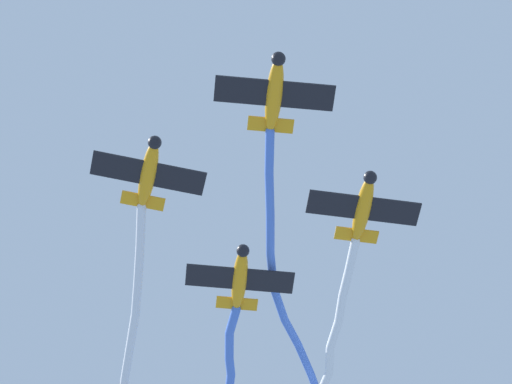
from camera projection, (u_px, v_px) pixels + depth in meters
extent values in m
ellipsoid|color=orange|center=(274.00, 95.00, 68.33)|extent=(4.61, 4.69, 1.12)
sphere|color=black|center=(278.00, 59.00, 66.96)|extent=(1.34, 1.34, 0.95)
ellipsoid|color=#232833|center=(275.00, 83.00, 68.33)|extent=(1.49, 1.50, 0.60)
cube|color=black|center=(275.00, 93.00, 68.10)|extent=(6.99, 6.87, 0.15)
cube|color=orange|center=(271.00, 125.00, 69.61)|extent=(2.95, 2.91, 0.12)
cube|color=black|center=(271.00, 119.00, 70.05)|extent=(0.97, 0.99, 1.54)
cylinder|color=#4C75DB|center=(270.00, 152.00, 70.63)|extent=(2.62, 2.94, 0.81)
cylinder|color=#4C75DB|center=(270.00, 194.00, 72.63)|extent=(2.79, 3.33, 0.90)
cylinder|color=#4C75DB|center=(270.00, 235.00, 74.67)|extent=(2.65, 3.07, 0.84)
cylinder|color=#4C75DB|center=(272.00, 271.00, 76.64)|extent=(2.50, 3.17, 0.96)
cylinder|color=#4C75DB|center=(279.00, 304.00, 78.44)|extent=(1.81, 3.11, 0.67)
cylinder|color=#4C75DB|center=(291.00, 332.00, 80.25)|extent=(1.79, 3.23, 1.38)
cylinder|color=#4C75DB|center=(304.00, 359.00, 82.14)|extent=(1.75, 3.38, 0.77)
sphere|color=#4C75DB|center=(270.00, 132.00, 69.70)|extent=(0.63, 0.63, 0.63)
sphere|color=#4C75DB|center=(269.00, 172.00, 71.56)|extent=(0.63, 0.63, 0.63)
sphere|color=#4C75DB|center=(270.00, 215.00, 73.70)|extent=(0.63, 0.63, 0.63)
sphere|color=#4C75DB|center=(270.00, 253.00, 75.63)|extent=(0.63, 0.63, 0.63)
sphere|color=#4C75DB|center=(274.00, 288.00, 77.64)|extent=(0.63, 0.63, 0.63)
sphere|color=#4C75DB|center=(284.00, 319.00, 79.25)|extent=(0.63, 0.63, 0.63)
sphere|color=#4C75DB|center=(298.00, 344.00, 81.26)|extent=(0.63, 0.63, 0.63)
sphere|color=#4C75DB|center=(311.00, 374.00, 83.01)|extent=(0.63, 0.63, 0.63)
ellipsoid|color=orange|center=(363.00, 209.00, 72.56)|extent=(4.75, 4.55, 1.12)
sphere|color=black|center=(370.00, 178.00, 71.20)|extent=(1.34, 1.34, 0.95)
ellipsoid|color=#232833|center=(364.00, 198.00, 72.56)|extent=(1.50, 1.48, 0.60)
cube|color=black|center=(364.00, 208.00, 72.34)|extent=(6.79, 7.07, 0.15)
cube|color=orange|center=(356.00, 235.00, 73.84)|extent=(2.88, 2.98, 0.12)
cube|color=black|center=(356.00, 229.00, 74.28)|extent=(1.01, 0.96, 1.54)
cylinder|color=white|center=(352.00, 256.00, 74.49)|extent=(2.33, 2.17, 0.89)
cylinder|color=white|center=(346.00, 283.00, 75.61)|extent=(2.09, 1.97, 0.71)
cylinder|color=white|center=(341.00, 308.00, 76.75)|extent=(2.16, 2.18, 0.76)
cylinder|color=white|center=(334.00, 334.00, 78.19)|extent=(2.67, 2.37, 0.97)
cylinder|color=white|center=(330.00, 360.00, 79.83)|extent=(2.25, 2.54, 0.88)
sphere|color=white|center=(355.00, 241.00, 73.93)|extent=(0.66, 0.66, 0.66)
sphere|color=white|center=(349.00, 271.00, 75.05)|extent=(0.66, 0.66, 0.66)
sphere|color=white|center=(343.00, 295.00, 76.16)|extent=(0.66, 0.66, 0.66)
sphere|color=white|center=(339.00, 321.00, 77.35)|extent=(0.66, 0.66, 0.66)
sphere|color=white|center=(330.00, 347.00, 79.04)|extent=(0.66, 0.66, 0.66)
sphere|color=white|center=(329.00, 373.00, 80.61)|extent=(0.66, 0.66, 0.66)
ellipsoid|color=orange|center=(148.00, 174.00, 71.89)|extent=(4.98, 4.26, 1.12)
sphere|color=black|center=(155.00, 142.00, 70.56)|extent=(1.33, 1.33, 0.95)
ellipsoid|color=#232833|center=(150.00, 163.00, 71.90)|extent=(1.53, 1.43, 0.60)
cube|color=black|center=(148.00, 173.00, 71.67)|extent=(6.38, 7.39, 0.15)
cube|color=orange|center=(143.00, 201.00, 73.15)|extent=(2.74, 3.08, 0.12)
cube|color=black|center=(144.00, 195.00, 73.59)|extent=(1.07, 0.89, 1.54)
cylinder|color=white|center=(141.00, 227.00, 74.02)|extent=(2.74, 2.80, 0.83)
cylinder|color=white|center=(139.00, 263.00, 75.40)|extent=(2.60, 2.52, 1.10)
cylinder|color=white|center=(137.00, 297.00, 76.66)|extent=(2.61, 2.52, 0.94)
cylinder|color=white|center=(133.00, 330.00, 78.18)|extent=(2.93, 2.63, 0.71)
cylinder|color=white|center=(127.00, 363.00, 79.59)|extent=(2.78, 2.41, 1.21)
sphere|color=white|center=(142.00, 207.00, 73.23)|extent=(0.67, 0.67, 0.67)
sphere|color=white|center=(140.00, 246.00, 74.80)|extent=(0.67, 0.67, 0.67)
sphere|color=white|center=(138.00, 281.00, 76.00)|extent=(0.67, 0.67, 0.67)
sphere|color=white|center=(136.00, 313.00, 77.32)|extent=(0.67, 0.67, 0.67)
sphere|color=white|center=(130.00, 346.00, 79.04)|extent=(0.67, 0.67, 0.67)
sphere|color=white|center=(125.00, 379.00, 80.15)|extent=(0.67, 0.67, 0.67)
ellipsoid|color=orange|center=(240.00, 280.00, 76.04)|extent=(4.62, 4.67, 1.12)
sphere|color=black|center=(243.00, 251.00, 74.68)|extent=(1.34, 1.34, 0.95)
ellipsoid|color=#232833|center=(241.00, 269.00, 76.04)|extent=(1.49, 1.49, 0.60)
cube|color=black|center=(240.00, 279.00, 75.81)|extent=(6.97, 6.89, 0.15)
cube|color=orange|center=(237.00, 303.00, 77.32)|extent=(2.94, 2.92, 0.12)
cube|color=black|center=(237.00, 297.00, 77.76)|extent=(0.98, 0.99, 1.54)
cylinder|color=#4C75DB|center=(233.00, 321.00, 77.84)|extent=(2.21, 1.82, 0.99)
cylinder|color=#4C75DB|center=(229.00, 346.00, 78.96)|extent=(2.17, 2.39, 0.75)
cylinder|color=#4C75DB|center=(230.00, 366.00, 80.24)|extent=(1.77, 1.93, 1.02)
cylinder|color=#4C75DB|center=(230.00, 384.00, 81.56)|extent=(2.22, 2.13, 1.05)
sphere|color=#4C75DB|center=(236.00, 309.00, 77.41)|extent=(0.68, 0.68, 0.68)
sphere|color=#4C75DB|center=(229.00, 333.00, 78.28)|extent=(0.68, 0.68, 0.68)
sphere|color=#4C75DB|center=(229.00, 358.00, 79.65)|extent=(0.68, 0.68, 0.68)
sphere|color=#4C75DB|center=(231.00, 375.00, 80.83)|extent=(0.68, 0.68, 0.68)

